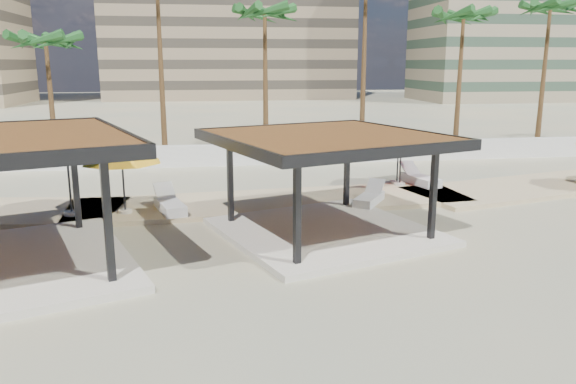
% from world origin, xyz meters
% --- Properties ---
extents(ground, '(200.00, 200.00, 0.00)m').
position_xyz_m(ground, '(0.00, 0.00, 0.00)').
color(ground, tan).
rests_on(ground, ground).
extents(promenade, '(44.45, 7.97, 0.24)m').
position_xyz_m(promenade, '(2.00, 7.67, 0.06)').
color(promenade, '#C6B284').
rests_on(promenade, ground).
extents(boundary_wall, '(56.00, 0.30, 1.20)m').
position_xyz_m(boundary_wall, '(0.00, 16.00, 0.60)').
color(boundary_wall, silver).
rests_on(boundary_wall, ground).
extents(building_mid, '(38.00, 16.00, 30.40)m').
position_xyz_m(building_mid, '(4.00, 78.00, 14.27)').
color(building_mid, '#847259').
rests_on(building_mid, ground).
extents(pavilion_central, '(8.49, 8.49, 3.39)m').
position_xyz_m(pavilion_central, '(3.18, 2.62, 2.02)').
color(pavilion_central, beige).
rests_on(pavilion_central, ground).
extents(umbrella_b, '(3.56, 3.56, 2.58)m').
position_xyz_m(umbrella_b, '(-3.70, 5.80, 2.40)').
color(umbrella_b, beige).
rests_on(umbrella_b, promenade).
extents(umbrella_c, '(3.03, 3.03, 2.53)m').
position_xyz_m(umbrella_c, '(7.99, 8.85, 2.35)').
color(umbrella_c, beige).
rests_on(umbrella_c, promenade).
extents(umbrella_d, '(2.94, 2.94, 2.55)m').
position_xyz_m(umbrella_d, '(7.99, 9.20, 2.37)').
color(umbrella_d, beige).
rests_on(umbrella_d, promenade).
extents(umbrella_f, '(3.62, 3.62, 2.94)m').
position_xyz_m(umbrella_f, '(-5.59, 5.80, 2.71)').
color(umbrella_f, beige).
rests_on(umbrella_f, promenade).
extents(lounger_a, '(1.37, 2.46, 0.89)m').
position_xyz_m(lounger_a, '(-2.08, 5.85, 0.39)').
color(lounger_a, silver).
rests_on(lounger_a, promenade).
extents(lounger_b, '(1.75, 2.15, 0.81)m').
position_xyz_m(lounger_b, '(5.67, 5.84, 0.37)').
color(lounger_b, silver).
rests_on(lounger_b, promenade).
extents(lounger_c, '(1.32, 2.48, 0.90)m').
position_xyz_m(lounger_c, '(9.01, 9.02, 0.40)').
color(lounger_c, silver).
rests_on(lounger_c, promenade).
extents(palm_c, '(3.00, 3.00, 7.59)m').
position_xyz_m(palm_c, '(-9.00, 18.10, 6.52)').
color(palm_c, brown).
rests_on(palm_c, ground).
extents(palm_e, '(3.00, 3.00, 9.23)m').
position_xyz_m(palm_e, '(3.00, 18.40, 8.07)').
color(palm_e, brown).
rests_on(palm_e, ground).
extents(palm_g, '(3.00, 3.00, 9.19)m').
position_xyz_m(palm_g, '(15.00, 18.20, 8.03)').
color(palm_g, brown).
rests_on(palm_g, ground).
extents(palm_h, '(3.00, 3.00, 9.80)m').
position_xyz_m(palm_h, '(21.00, 18.80, 8.61)').
color(palm_h, brown).
rests_on(palm_h, ground).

